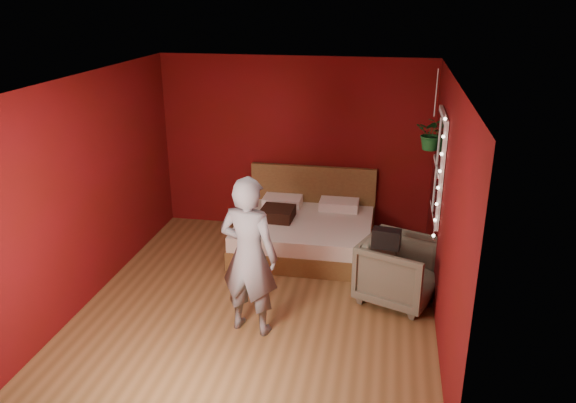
{
  "coord_description": "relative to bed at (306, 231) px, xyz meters",
  "views": [
    {
      "loc": [
        1.37,
        -5.68,
        3.44
      ],
      "look_at": [
        0.24,
        0.4,
        1.12
      ],
      "focal_mm": 35.0,
      "sensor_mm": 36.0,
      "label": 1
    }
  ],
  "objects": [
    {
      "name": "room_walls",
      "position": [
        -0.3,
        -1.5,
        1.41
      ],
      "size": [
        4.04,
        4.54,
        2.62
      ],
      "color": "#600A0F",
      "rests_on": "ground"
    },
    {
      "name": "bed",
      "position": [
        0.0,
        0.0,
        0.0
      ],
      "size": [
        1.86,
        1.58,
        1.02
      ],
      "color": "brown",
      "rests_on": "ground"
    },
    {
      "name": "window",
      "position": [
        1.67,
        -0.6,
        1.23
      ],
      "size": [
        0.05,
        0.97,
        1.27
      ],
      "color": "white",
      "rests_on": "room_walls"
    },
    {
      "name": "armchair",
      "position": [
        1.29,
        -1.2,
        0.12
      ],
      "size": [
        1.08,
        1.07,
        0.77
      ],
      "primitive_type": "imported",
      "rotation": [
        0.0,
        0.0,
        1.2
      ],
      "color": "#656450",
      "rests_on": "ground"
    },
    {
      "name": "person",
      "position": [
        -0.27,
        -2.11,
        0.6
      ],
      "size": [
        0.7,
        0.53,
        1.74
      ],
      "primitive_type": "imported",
      "rotation": [
        0.0,
        0.0,
        2.95
      ],
      "color": "slate",
      "rests_on": "ground"
    },
    {
      "name": "fairy_lights",
      "position": [
        1.64,
        -1.12,
        1.23
      ],
      "size": [
        0.04,
        0.04,
        1.45
      ],
      "color": "silver",
      "rests_on": "room_walls"
    },
    {
      "name": "throw_pillow",
      "position": [
        -0.39,
        -0.09,
        0.28
      ],
      "size": [
        0.46,
        0.46,
        0.16
      ],
      "primitive_type": "cube",
      "rotation": [
        0.0,
        0.0,
        -0.04
      ],
      "color": "black",
      "rests_on": "bed"
    },
    {
      "name": "hanging_plant",
      "position": [
        1.58,
        -0.36,
        1.57
      ],
      "size": [
        0.45,
        0.42,
        0.97
      ],
      "color": "silver",
      "rests_on": "room_walls"
    },
    {
      "name": "handbag",
      "position": [
        1.12,
        -1.42,
        0.61
      ],
      "size": [
        0.33,
        0.2,
        0.22
      ],
      "primitive_type": "cube",
      "rotation": [
        0.0,
        0.0,
        -0.16
      ],
      "color": "black",
      "rests_on": "armchair"
    },
    {
      "name": "floor",
      "position": [
        -0.3,
        -1.5,
        -0.27
      ],
      "size": [
        4.5,
        4.5,
        0.0
      ],
      "primitive_type": "plane",
      "color": "brown",
      "rests_on": "ground"
    }
  ]
}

